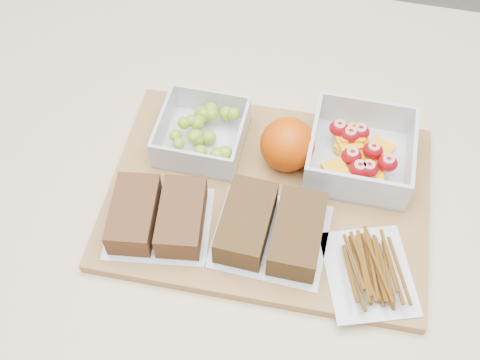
{
  "coord_description": "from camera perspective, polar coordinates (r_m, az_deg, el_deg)",
  "views": [
    {
      "loc": [
        0.08,
        -0.43,
        1.58
      ],
      "look_at": [
        -0.01,
        0.01,
        0.93
      ],
      "focal_mm": 45.0,
      "sensor_mm": 36.0,
      "label": 1
    }
  ],
  "objects": [
    {
      "name": "pretzel_bag",
      "position": [
        0.74,
        12.26,
        -8.22
      ],
      "size": [
        0.14,
        0.15,
        0.03
      ],
      "color": "silver",
      "rests_on": "cutting_board"
    },
    {
      "name": "fruit_container",
      "position": [
        0.82,
        11.27,
        2.48
      ],
      "size": [
        0.14,
        0.14,
        0.06
      ],
      "color": "silver",
      "rests_on": "cutting_board"
    },
    {
      "name": "orange",
      "position": [
        0.8,
        4.52,
        3.38
      ],
      "size": [
        0.07,
        0.07,
        0.07
      ],
      "primitive_type": "sphere",
      "color": "#CD4604",
      "rests_on": "cutting_board"
    },
    {
      "name": "cutting_board",
      "position": [
        0.8,
        2.67,
        -1.6
      ],
      "size": [
        0.43,
        0.31,
        0.02
      ],
      "primitive_type": "cube",
      "rotation": [
        0.0,
        0.0,
        0.03
      ],
      "color": "#A17842",
      "rests_on": "counter"
    },
    {
      "name": "sandwich_bag_left",
      "position": [
        0.76,
        -7.79,
        -3.4
      ],
      "size": [
        0.15,
        0.13,
        0.04
      ],
      "color": "silver",
      "rests_on": "cutting_board"
    },
    {
      "name": "sandwich_bag_center",
      "position": [
        0.74,
        3.01,
        -4.61
      ],
      "size": [
        0.14,
        0.13,
        0.04
      ],
      "color": "silver",
      "rests_on": "cutting_board"
    },
    {
      "name": "counter",
      "position": [
        1.21,
        0.6,
        -13.19
      ],
      "size": [
        1.2,
        0.9,
        0.9
      ],
      "primitive_type": "cube",
      "color": "beige",
      "rests_on": "ground"
    },
    {
      "name": "grape_container",
      "position": [
        0.83,
        -3.44,
        4.5
      ],
      "size": [
        0.11,
        0.11,
        0.05
      ],
      "color": "silver",
      "rests_on": "cutting_board"
    }
  ]
}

